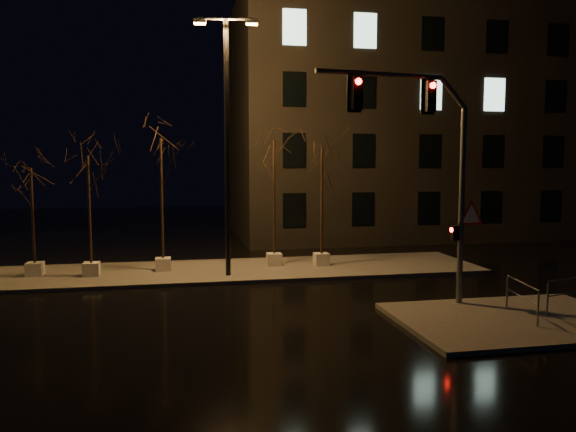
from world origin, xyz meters
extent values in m
plane|color=black|center=(0.00, 0.00, 0.00)|extent=(90.00, 90.00, 0.00)
cube|color=#484540|center=(0.00, 6.00, 0.07)|extent=(22.00, 5.00, 0.15)
cube|color=#484540|center=(7.50, -3.50, 0.07)|extent=(7.00, 5.00, 0.15)
cube|color=black|center=(14.00, 18.00, 7.50)|extent=(25.00, 12.00, 15.00)
cube|color=beige|center=(-8.22, 6.13, 0.43)|extent=(0.65, 0.65, 0.55)
cylinder|color=black|center=(-8.22, 6.13, 2.65)|extent=(0.11, 0.11, 3.90)
cube|color=beige|center=(-5.93, 5.66, 0.43)|extent=(0.65, 0.65, 0.55)
cylinder|color=black|center=(-5.93, 5.66, 2.90)|extent=(0.11, 0.11, 4.40)
cube|color=beige|center=(-3.04, 6.25, 0.43)|extent=(0.65, 0.65, 0.55)
cylinder|color=black|center=(-3.04, 6.25, 3.28)|extent=(0.11, 0.11, 5.15)
cube|color=beige|center=(1.91, 6.54, 0.43)|extent=(0.65, 0.65, 0.55)
cylinder|color=black|center=(1.91, 6.54, 3.27)|extent=(0.11, 0.11, 5.14)
cube|color=beige|center=(4.02, 6.13, 0.43)|extent=(0.65, 0.65, 0.55)
cylinder|color=black|center=(4.02, 6.13, 3.12)|extent=(0.11, 0.11, 4.84)
cylinder|color=slate|center=(6.75, -1.50, 3.36)|extent=(0.19, 0.19, 6.43)
cylinder|color=slate|center=(3.73, -1.91, 7.48)|extent=(4.27, 0.72, 0.15)
cube|color=black|center=(5.47, -1.67, 6.89)|extent=(0.35, 0.28, 0.96)
cube|color=black|center=(2.93, -2.02, 6.89)|extent=(0.35, 0.28, 0.96)
cube|color=black|center=(6.51, -1.53, 2.51)|extent=(0.26, 0.22, 0.48)
cone|color=red|center=(7.07, -1.51, 3.04)|extent=(1.11, 0.18, 1.11)
sphere|color=#FF0C07|center=(6.75, -1.50, 7.21)|extent=(0.19, 0.19, 0.19)
cylinder|color=black|center=(-0.37, 4.64, 5.33)|extent=(0.21, 0.21, 10.37)
cylinder|color=black|center=(-0.37, 4.64, 10.52)|extent=(2.27, 0.44, 0.10)
cube|color=orange|center=(-1.39, 4.79, 10.36)|extent=(0.56, 0.36, 0.21)
cube|color=orange|center=(0.66, 4.49, 10.36)|extent=(0.56, 0.36, 0.21)
cylinder|color=slate|center=(8.51, -3.62, 0.67)|extent=(0.06, 0.06, 1.03)
cylinder|color=slate|center=(9.73, -3.31, 0.78)|extent=(2.45, 0.67, 0.05)
cylinder|color=slate|center=(7.58, -4.47, 0.64)|extent=(0.05, 0.05, 0.98)
cylinder|color=slate|center=(7.98, -2.33, 0.64)|extent=(0.05, 0.05, 0.98)
cylinder|color=slate|center=(7.78, -3.40, 1.19)|extent=(0.44, 2.15, 0.04)
cylinder|color=slate|center=(7.78, -3.40, 0.75)|extent=(0.44, 2.15, 0.04)
camera|label=1|loc=(-2.45, -18.37, 4.78)|focal=35.00mm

